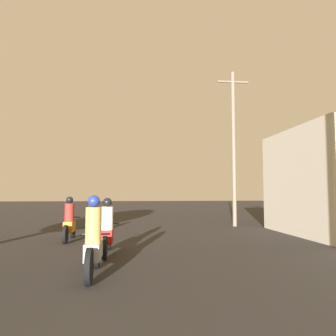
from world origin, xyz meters
TOP-DOWN VIEW (x-y plane):
  - motorcycle_silver at (-0.73, 7.04)m, footprint 0.60×2.03m
  - motorcycle_red at (-0.62, 9.29)m, footprint 0.60×2.09m
  - motorcycle_orange at (-2.11, 11.99)m, footprint 0.60×2.01m
  - motorcycle_green at (-1.87, 16.30)m, footprint 0.60×1.94m
  - utility_pole_far at (5.08, 15.97)m, footprint 1.60×0.20m

SIDE VIEW (x-z plane):
  - motorcycle_green at x=-1.87m, z-range -0.14..1.33m
  - motorcycle_orange at x=-2.11m, z-range -0.15..1.38m
  - motorcycle_red at x=-0.62m, z-range -0.15..1.38m
  - motorcycle_silver at x=-0.73m, z-range -0.17..1.46m
  - utility_pole_far at x=5.08m, z-range 0.17..7.91m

